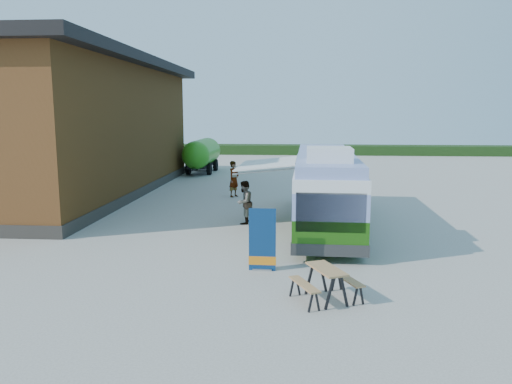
# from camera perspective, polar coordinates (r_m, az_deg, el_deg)

# --- Properties ---
(ground) EXTENTS (100.00, 100.00, 0.00)m
(ground) POSITION_cam_1_polar(r_m,az_deg,el_deg) (17.51, -1.67, -5.87)
(ground) COLOR #BCB7AD
(ground) RESTS_ON ground
(barn) EXTENTS (9.60, 21.20, 7.50)m
(barn) POSITION_cam_1_polar(r_m,az_deg,el_deg) (29.54, -20.30, 6.72)
(barn) COLOR brown
(barn) RESTS_ON ground
(hedge) EXTENTS (40.00, 3.00, 1.00)m
(hedge) POSITION_cam_1_polar(r_m,az_deg,el_deg) (55.31, 10.97, 4.75)
(hedge) COLOR #264419
(hedge) RESTS_ON ground
(bus) EXTENTS (2.60, 11.07, 3.38)m
(bus) POSITION_cam_1_polar(r_m,az_deg,el_deg) (20.15, 7.87, 0.72)
(bus) COLOR #336C12
(bus) RESTS_ON ground
(awning) EXTENTS (2.55, 4.06, 0.50)m
(awning) POSITION_cam_1_polar(r_m,az_deg,el_deg) (19.78, 2.02, 3.12)
(awning) COLOR white
(awning) RESTS_ON ground
(banner) EXTENTS (0.80, 0.19, 1.83)m
(banner) POSITION_cam_1_polar(r_m,az_deg,el_deg) (14.39, 0.73, -6.11)
(banner) COLOR navy
(banner) RESTS_ON ground
(picnic_table) EXTENTS (1.83, 1.75, 0.82)m
(picnic_table) POSITION_cam_1_polar(r_m,az_deg,el_deg) (12.31, 8.04, -9.52)
(picnic_table) COLOR tan
(picnic_table) RESTS_ON ground
(person_a) EXTENTS (0.77, 0.85, 1.94)m
(person_a) POSITION_cam_1_polar(r_m,az_deg,el_deg) (26.91, -2.54, 1.50)
(person_a) COLOR #999999
(person_a) RESTS_ON ground
(person_b) EXTENTS (0.98, 1.07, 1.78)m
(person_b) POSITION_cam_1_polar(r_m,az_deg,el_deg) (20.35, -1.36, -1.19)
(person_b) COLOR #999999
(person_b) RESTS_ON ground
(slurry_tanker) EXTENTS (2.07, 6.83, 2.52)m
(slurry_tanker) POSITION_cam_1_polar(r_m,az_deg,el_deg) (38.05, -6.18, 4.40)
(slurry_tanker) COLOR #30951B
(slurry_tanker) RESTS_ON ground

